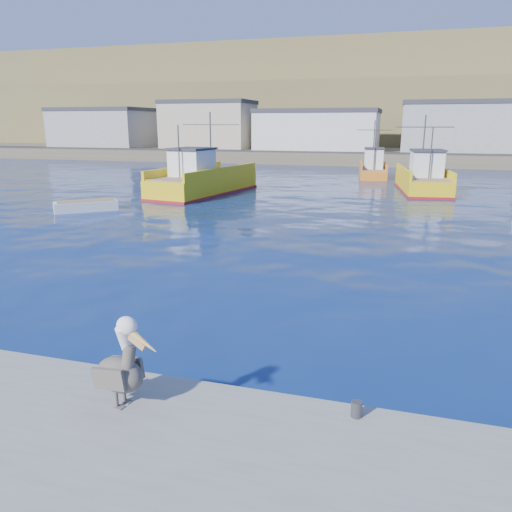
{
  "coord_description": "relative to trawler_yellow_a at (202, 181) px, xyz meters",
  "views": [
    {
      "loc": [
        3.54,
        -11.45,
        5.57
      ],
      "look_at": [
        -1.19,
        4.37,
        1.17
      ],
      "focal_mm": 35.0,
      "sensor_mm": 36.0,
      "label": 1
    }
  ],
  "objects": [
    {
      "name": "trawler_yellow_a",
      "position": [
        0.0,
        0.0,
        0.0
      ],
      "size": [
        5.77,
        12.13,
        6.56
      ],
      "color": "yellow",
      "rests_on": "ground"
    },
    {
      "name": "boat_orange",
      "position": [
        12.45,
        16.67,
        -0.09
      ],
      "size": [
        3.66,
        7.26,
        5.91
      ],
      "color": "orange",
      "rests_on": "ground"
    },
    {
      "name": "trawler_yellow_b",
      "position": [
        17.26,
        6.65,
        -0.08
      ],
      "size": [
        4.84,
        10.39,
        6.35
      ],
      "color": "yellow",
      "rests_on": "ground"
    },
    {
      "name": "skiff_left",
      "position": [
        -4.14,
        -9.91,
        -0.78
      ],
      "size": [
        3.9,
        3.63,
        0.86
      ],
      "color": "silver",
      "rests_on": "ground"
    },
    {
      "name": "far_shore",
      "position": [
        12.35,
        82.85,
        7.92
      ],
      "size": [
        200.0,
        81.0,
        24.0
      ],
      "color": "brown",
      "rests_on": "ground"
    },
    {
      "name": "pelican",
      "position": [
        11.17,
        -30.61,
        0.21
      ],
      "size": [
        1.46,
        0.73,
        1.79
      ],
      "color": "#595451",
      "rests_on": "dock"
    },
    {
      "name": "dock_bollards",
      "position": [
        12.94,
        -29.75,
        -0.41
      ],
      "size": [
        36.2,
        0.2,
        0.3
      ],
      "color": "#4C4C4C",
      "rests_on": "dock"
    },
    {
      "name": "ground",
      "position": [
        12.34,
        -26.35,
        -1.06
      ],
      "size": [
        260.0,
        260.0,
        0.0
      ],
      "primitive_type": "plane",
      "color": "#061D50",
      "rests_on": "ground"
    }
  ]
}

